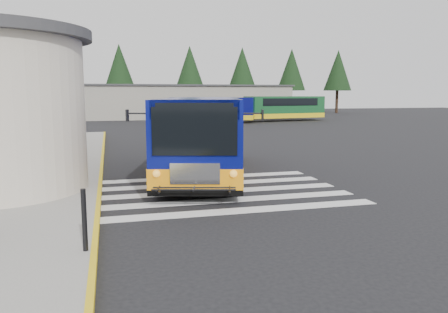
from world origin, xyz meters
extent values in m
plane|color=black|center=(0.00, 0.00, 0.00)|extent=(140.00, 140.00, 0.00)
cube|color=yellow|center=(-4.05, 4.00, 0.08)|extent=(0.12, 34.00, 0.16)
cube|color=black|center=(-6.48, 5.00, 1.25)|extent=(0.08, 1.20, 2.20)
cube|color=#38383A|center=(-6.00, 5.00, 2.55)|extent=(1.20, 1.80, 0.12)
cube|color=silver|center=(-0.50, -3.20, 0.01)|extent=(8.00, 0.55, 0.01)
cube|color=silver|center=(-0.50, -2.00, 0.01)|extent=(8.00, 0.55, 0.01)
cube|color=silver|center=(-0.50, -0.80, 0.01)|extent=(8.00, 0.55, 0.01)
cube|color=silver|center=(-0.50, 0.40, 0.01)|extent=(8.00, 0.55, 0.01)
cube|color=silver|center=(-0.50, 1.60, 0.01)|extent=(8.00, 0.55, 0.01)
cube|color=gray|center=(6.00, 42.00, 2.00)|extent=(26.00, 8.00, 4.00)
cube|color=#38383A|center=(6.00, 42.00, 4.10)|extent=(26.40, 8.40, 0.20)
cylinder|color=black|center=(-12.00, 50.00, 1.80)|extent=(0.44, 0.44, 3.60)
cone|color=black|center=(-12.00, 50.00, 6.80)|extent=(4.40, 4.40, 6.40)
cylinder|color=black|center=(-2.00, 50.00, 1.80)|extent=(0.44, 0.44, 3.60)
cone|color=black|center=(-2.00, 50.00, 6.80)|extent=(4.40, 4.40, 6.40)
cylinder|color=black|center=(8.00, 50.00, 1.80)|extent=(0.44, 0.44, 3.60)
cone|color=black|center=(8.00, 50.00, 6.80)|extent=(4.40, 4.40, 6.40)
cylinder|color=black|center=(16.00, 50.00, 1.80)|extent=(0.44, 0.44, 3.60)
cone|color=black|center=(16.00, 50.00, 6.80)|extent=(4.40, 4.40, 6.40)
cylinder|color=black|center=(24.00, 50.00, 1.80)|extent=(0.44, 0.44, 3.60)
cone|color=black|center=(24.00, 50.00, 6.80)|extent=(4.40, 4.40, 6.40)
cylinder|color=black|center=(32.00, 50.00, 1.80)|extent=(0.44, 0.44, 3.60)
cone|color=black|center=(32.00, 50.00, 6.80)|extent=(4.40, 4.40, 6.40)
cube|color=#080F66|center=(-0.25, 2.27, 1.66)|extent=(4.97, 9.86, 2.48)
cube|color=orange|center=(-0.25, 2.27, 0.72)|extent=(5.01, 9.90, 0.59)
cube|color=black|center=(-0.25, 2.27, 0.37)|extent=(5.00, 9.88, 0.23)
cube|color=black|center=(-1.46, -2.35, 2.06)|extent=(2.26, 0.65, 1.32)
cube|color=silver|center=(-1.46, -2.36, 0.90)|extent=(1.34, 0.41, 0.58)
cube|color=black|center=(-1.33, 3.43, 2.16)|extent=(1.81, 6.75, 0.95)
cube|color=black|center=(1.26, 2.74, 2.16)|extent=(1.81, 6.75, 0.95)
cylinder|color=black|center=(-2.18, -0.50, 0.51)|extent=(0.56, 1.06, 1.01)
cylinder|color=black|center=(0.07, -1.09, 0.51)|extent=(0.56, 1.06, 1.01)
cylinder|color=black|center=(-0.67, 5.22, 0.51)|extent=(0.56, 1.06, 1.01)
cylinder|color=black|center=(1.57, 4.63, 0.51)|extent=(0.56, 1.06, 1.01)
cube|color=black|center=(-3.20, -1.70, 2.48)|extent=(0.10, 0.20, 0.32)
cube|color=black|center=(0.37, -2.64, 2.48)|extent=(0.10, 0.20, 0.32)
cylinder|color=black|center=(-4.20, -5.67, 0.74)|extent=(0.10, 0.10, 1.18)
cube|color=#070952|center=(7.14, 32.05, 1.53)|extent=(9.17, 5.72, 2.28)
cube|color=yellow|center=(7.14, 32.05, 0.61)|extent=(9.21, 5.76, 0.49)
cube|color=black|center=(7.14, 32.05, 2.08)|extent=(7.37, 5.00, 0.79)
cube|color=#134A23|center=(15.79, 32.77, 1.60)|extent=(9.60, 4.18, 2.37)
cube|color=yellow|center=(15.79, 32.77, 0.64)|extent=(9.64, 4.22, 0.52)
cube|color=black|center=(15.79, 32.77, 2.17)|extent=(7.58, 3.87, 0.83)
camera|label=1|loc=(-3.69, -13.92, 3.06)|focal=35.00mm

